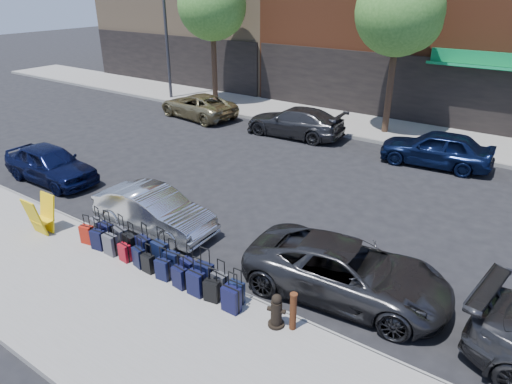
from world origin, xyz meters
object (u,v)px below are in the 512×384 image
Objects in this scene: car_far_0 at (198,106)px; car_near_0 at (50,164)px; tree_left at (214,7)px; display_rack at (41,215)px; tree_center at (402,14)px; car_far_2 at (436,148)px; car_far_1 at (295,122)px; car_near_2 at (347,271)px; car_near_1 at (154,211)px; suitcase_front_5 at (160,254)px; bollard at (293,311)px; streetlight at (168,20)px; fire_hydrant at (276,311)px.

car_near_0 is at bearing 15.73° from car_far_0.
tree_left is 6.62× the size of display_rack.
tree_center is 1.72× the size of car_far_2.
car_far_1 is at bearing -21.25° from tree_left.
car_near_0 is 11.68m from car_near_2.
car_far_2 is at bearing -2.40° from car_near_2.
display_rack is 3.13m from car_near_1.
car_near_2 is at bearing 26.78° from suitcase_front_5.
car_far_1 is at bearing 83.76° from display_rack.
bollard is 11.51m from car_near_0.
bollard is 0.18× the size of car_far_1.
bollard is (3.91, -0.09, 0.12)m from suitcase_front_5.
streetlight is at bearing -177.02° from tree_center.
tree_center reaches higher than car_near_2.
tree_center is 11.02m from car_far_0.
bollard is 0.19× the size of car_far_0.
suitcase_front_5 is 1.22× the size of bollard.
suitcase_front_5 is 3.59m from fire_hydrant.
car_near_0 reaches higher than bollard.
display_rack is (-7.56, -0.52, 0.18)m from fire_hydrant.
suitcase_front_5 is at bearing 8.97° from display_rack.
car_near_1 is 0.91× the size of car_far_2.
tree_left reaches higher than car_near_0.
tree_left is 5.64m from car_far_0.
car_near_2 is (0.32, 1.85, 0.05)m from bollard.
car_far_2 reaches higher than car_far_0.
car_near_0 reaches higher than fire_hydrant.
car_near_1 is at bearing 165.21° from bollard.
display_rack is at bearing -8.46° from car_far_1.
tree_left reaches higher than car_near_2.
car_near_1 is (8.19, -12.88, -4.78)m from tree_left.
car_far_0 reaches higher than car_near_1.
suitcase_front_5 is (9.85, -14.25, -4.93)m from tree_left.
streetlight is 17.24m from display_rack.
car_far_2 reaches higher than car_far_1.
car_far_0 is 0.97× the size of car_far_1.
fire_hydrant is 0.18× the size of car_far_2.
fire_hydrant is 13.45m from car_far_1.
display_rack is 0.24× the size of car_far_0.
streetlight reaches higher than bollard.
suitcase_front_5 is 0.25× the size of car_far_2.
bollard is 0.79× the size of display_rack.
car_near_1 is at bearing -47.58° from streetlight.
fire_hydrant is 0.20× the size of car_near_0.
car_near_1 is 10.26m from car_far_1.
tree_left is 9.34× the size of fire_hydrant.
car_near_0 is 0.84× the size of car_near_2.
fire_hydrant is at bearing -101.00° from car_near_0.
car_far_0 is 1.09× the size of car_far_2.
car_near_0 is at bearing -123.03° from tree_center.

